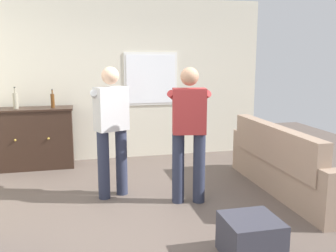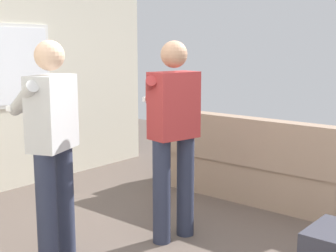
{
  "view_description": "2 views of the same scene",
  "coord_description": "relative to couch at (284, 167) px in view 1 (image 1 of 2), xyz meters",
  "views": [
    {
      "loc": [
        -0.68,
        -3.99,
        1.8
      ],
      "look_at": [
        0.31,
        0.18,
        1.01
      ],
      "focal_mm": 40.0,
      "sensor_mm": 36.0,
      "label": 1
    },
    {
      "loc": [
        -2.35,
        -2.11,
        1.65
      ],
      "look_at": [
        0.49,
        0.27,
        1.0
      ],
      "focal_mm": 50.0,
      "sensor_mm": 36.0,
      "label": 2
    }
  ],
  "objects": [
    {
      "name": "bottle_wine_green",
      "position": [
        -3.62,
        1.93,
        0.78
      ],
      "size": [
        0.08,
        0.08,
        0.35
      ],
      "color": "gray",
      "rests_on": "sideboard_cabinet"
    },
    {
      "name": "person_standing_right",
      "position": [
        -1.35,
        -0.04,
        0.6
      ],
      "size": [
        0.55,
        0.51,
        1.68
      ],
      "color": "#282D42",
      "rests_on": "ground"
    },
    {
      "name": "couch",
      "position": [
        0.0,
        0.0,
        0.0
      ],
      "size": [
        0.57,
        2.39,
        0.91
      ],
      "color": "gray",
      "rests_on": "ground"
    },
    {
      "name": "sideboard_cabinet",
      "position": [
        -3.39,
        1.95,
        0.16
      ],
      "size": [
        1.27,
        0.49,
        0.99
      ],
      "color": "black",
      "rests_on": "ground"
    },
    {
      "name": "wall_back_with_window",
      "position": [
        -1.95,
        2.31,
        1.06
      ],
      "size": [
        5.2,
        0.15,
        2.8
      ],
      "color": "beige",
      "rests_on": "ground"
    },
    {
      "name": "bottle_liquor_amber",
      "position": [
        -3.06,
        1.94,
        0.77
      ],
      "size": [
        0.06,
        0.06,
        0.3
      ],
      "color": "#593314",
      "rests_on": "sideboard_cabinet"
    },
    {
      "name": "ground",
      "position": [
        -1.96,
        -0.35,
        -0.34
      ],
      "size": [
        10.4,
        10.4,
        0.0
      ],
      "primitive_type": "plane",
      "color": "brown"
    },
    {
      "name": "ottoman",
      "position": [
        -1.18,
        -1.45,
        -0.15
      ],
      "size": [
        0.49,
        0.49,
        0.37
      ],
      "primitive_type": "cube",
      "color": "#33333D",
      "rests_on": "ground"
    },
    {
      "name": "person_standing_left",
      "position": [
        -2.26,
        0.38,
        0.6
      ],
      "size": [
        0.51,
        0.52,
        1.68
      ],
      "color": "#282D42",
      "rests_on": "ground"
    }
  ]
}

